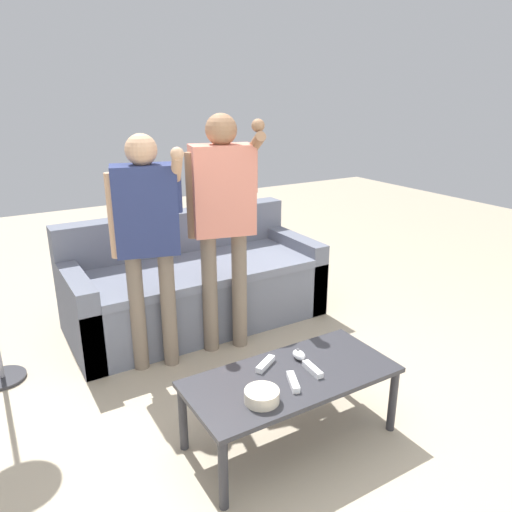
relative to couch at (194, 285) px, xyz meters
The scene contains 10 objects.
ground_plane 1.53m from the couch, 96.85° to the right, with size 12.00×12.00×0.00m, color tan.
couch is the anchor object (origin of this frame).
coffee_table 1.57m from the couch, 95.92° to the right, with size 1.08×0.51×0.39m.
snack_bowl 1.73m from the couch, 103.73° to the right, with size 0.16×0.16×0.06m, color beige.
game_remote_nunchuk 1.46m from the couch, 91.62° to the right, with size 0.06×0.09×0.05m.
player_center 0.89m from the couch, 89.32° to the right, with size 0.48×0.40×1.62m.
player_left 0.97m from the couch, 135.39° to the right, with size 0.44×0.40×1.52m.
game_remote_wand_near 1.66m from the couch, 97.18° to the right, with size 0.09×0.16×0.03m.
game_remote_wand_far 1.60m from the couch, 92.02° to the right, with size 0.05×0.15×0.03m.
game_remote_wand_spare 1.45m from the couch, 99.33° to the right, with size 0.15×0.11×0.03m.
Camera 1 is at (-1.24, -1.81, 1.75)m, focal length 34.14 mm.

